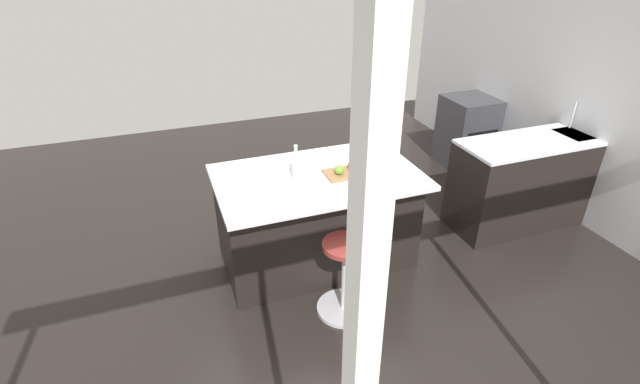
{
  "coord_description": "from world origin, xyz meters",
  "views": [
    {
      "loc": [
        1.17,
        3.46,
        2.66
      ],
      "look_at": [
        -0.0,
        0.26,
        0.77
      ],
      "focal_mm": 25.87,
      "sensor_mm": 36.0,
      "label": 1
    }
  ],
  "objects_px": {
    "kitchen_island": "(316,218)",
    "apple_red": "(352,165)",
    "cutting_board": "(346,173)",
    "water_bottle": "(296,167)",
    "apple_green": "(339,170)",
    "oven_range": "(467,132)",
    "stool_by_window": "(345,280)"
  },
  "relations": [
    {
      "from": "kitchen_island",
      "to": "apple_red",
      "type": "height_order",
      "value": "apple_red"
    },
    {
      "from": "stool_by_window",
      "to": "cutting_board",
      "type": "relative_size",
      "value": 1.83
    },
    {
      "from": "apple_green",
      "to": "stool_by_window",
      "type": "bearing_deg",
      "value": 72.93
    },
    {
      "from": "cutting_board",
      "to": "water_bottle",
      "type": "relative_size",
      "value": 1.15
    },
    {
      "from": "apple_green",
      "to": "apple_red",
      "type": "relative_size",
      "value": 1.08
    },
    {
      "from": "oven_range",
      "to": "stool_by_window",
      "type": "distance_m",
      "value": 3.28
    },
    {
      "from": "cutting_board",
      "to": "water_bottle",
      "type": "height_order",
      "value": "water_bottle"
    },
    {
      "from": "kitchen_island",
      "to": "apple_red",
      "type": "distance_m",
      "value": 0.59
    },
    {
      "from": "water_bottle",
      "to": "cutting_board",
      "type": "bearing_deg",
      "value": 174.68
    },
    {
      "from": "cutting_board",
      "to": "apple_red",
      "type": "bearing_deg",
      "value": -151.89
    },
    {
      "from": "kitchen_island",
      "to": "stool_by_window",
      "type": "distance_m",
      "value": 0.73
    },
    {
      "from": "cutting_board",
      "to": "apple_green",
      "type": "relative_size",
      "value": 4.57
    },
    {
      "from": "apple_red",
      "to": "oven_range",
      "type": "bearing_deg",
      "value": -148.31
    },
    {
      "from": "kitchen_island",
      "to": "stool_by_window",
      "type": "xyz_separation_m",
      "value": [
        0.02,
        0.71,
        -0.15
      ]
    },
    {
      "from": "apple_green",
      "to": "kitchen_island",
      "type": "bearing_deg",
      "value": -38.71
    },
    {
      "from": "apple_green",
      "to": "apple_red",
      "type": "xyz_separation_m",
      "value": [
        -0.14,
        -0.05,
        -0.0
      ]
    },
    {
      "from": "apple_red",
      "to": "cutting_board",
      "type": "bearing_deg",
      "value": 28.11
    },
    {
      "from": "oven_range",
      "to": "water_bottle",
      "type": "height_order",
      "value": "water_bottle"
    },
    {
      "from": "oven_range",
      "to": "apple_red",
      "type": "relative_size",
      "value": 12.25
    },
    {
      "from": "oven_range",
      "to": "kitchen_island",
      "type": "relative_size",
      "value": 0.52
    },
    {
      "from": "stool_by_window",
      "to": "water_bottle",
      "type": "relative_size",
      "value": 2.11
    },
    {
      "from": "apple_green",
      "to": "water_bottle",
      "type": "relative_size",
      "value": 0.25
    },
    {
      "from": "cutting_board",
      "to": "apple_green",
      "type": "bearing_deg",
      "value": 12.5
    },
    {
      "from": "kitchen_island",
      "to": "stool_by_window",
      "type": "relative_size",
      "value": 2.61
    },
    {
      "from": "oven_range",
      "to": "kitchen_island",
      "type": "xyz_separation_m",
      "value": [
        2.56,
        1.32,
        0.01
      ]
    },
    {
      "from": "oven_range",
      "to": "apple_green",
      "type": "relative_size",
      "value": 11.39
    },
    {
      "from": "oven_range",
      "to": "apple_green",
      "type": "height_order",
      "value": "apple_green"
    },
    {
      "from": "oven_range",
      "to": "stool_by_window",
      "type": "bearing_deg",
      "value": 38.23
    },
    {
      "from": "apple_green",
      "to": "apple_red",
      "type": "distance_m",
      "value": 0.15
    },
    {
      "from": "kitchen_island",
      "to": "apple_green",
      "type": "distance_m",
      "value": 0.55
    },
    {
      "from": "apple_red",
      "to": "water_bottle",
      "type": "height_order",
      "value": "water_bottle"
    },
    {
      "from": "kitchen_island",
      "to": "apple_red",
      "type": "xyz_separation_m",
      "value": [
        -0.3,
        0.08,
        0.51
      ]
    }
  ]
}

